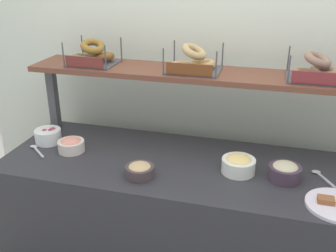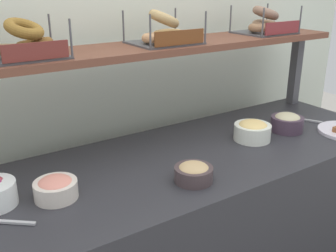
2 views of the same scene
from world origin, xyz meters
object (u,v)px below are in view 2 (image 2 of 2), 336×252
bowl_tuna_salad (287,122)px  bagel_basket_cinnamon_raisin (26,44)px  bowl_hummus (194,172)px  serving_spoon_by_edge (299,119)px  bowl_egg_salad (252,130)px  bowl_lox_spread (56,188)px  bagel_basket_everything (265,24)px  bagel_basket_sesame (164,33)px

bowl_tuna_salad → bagel_basket_cinnamon_raisin: bagel_basket_cinnamon_raisin is taller
bowl_hummus → serving_spoon_by_edge: 0.89m
bowl_egg_salad → bagel_basket_cinnamon_raisin: bagel_basket_cinnamon_raisin is taller
bowl_lox_spread → serving_spoon_by_edge: bearing=2.9°
bowl_egg_salad → bagel_basket_everything: bagel_basket_everything is taller
bowl_egg_salad → bowl_tuna_salad: bearing=-2.3°
bowl_tuna_salad → serving_spoon_by_edge: bearing=21.0°
bowl_hummus → bagel_basket_cinnamon_raisin: (-0.43, 0.45, 0.45)m
serving_spoon_by_edge → bagel_basket_sesame: size_ratio=0.55×
bowl_tuna_salad → bagel_basket_everything: 0.53m
bowl_tuna_salad → bagel_basket_everything: (0.10, 0.29, 0.43)m
bowl_hummus → bagel_basket_everything: size_ratio=0.50×
bowl_lox_spread → bagel_basket_sesame: bearing=24.9°
bowl_tuna_salad → bagel_basket_sesame: (-0.53, 0.29, 0.43)m
bagel_basket_sesame → bowl_egg_salad: bearing=-42.9°
bowl_hummus → bowl_tuna_salad: size_ratio=0.91×
bowl_hummus → bagel_basket_everything: bearing=29.8°
bowl_egg_salad → serving_spoon_by_edge: bowl_egg_salad is taller
bowl_tuna_salad → bagel_basket_everything: size_ratio=0.55×
bowl_egg_salad → bagel_basket_sesame: bagel_basket_sesame is taller
bagel_basket_cinnamon_raisin → bagel_basket_sesame: 0.59m
serving_spoon_by_edge → bagel_basket_everything: bagel_basket_everything is taller
bowl_lox_spread → bagel_basket_cinnamon_raisin: (0.03, 0.29, 0.44)m
bowl_lox_spread → bagel_basket_cinnamon_raisin: bagel_basket_cinnamon_raisin is taller
bowl_lox_spread → bagel_basket_everything: size_ratio=0.52×
bowl_lox_spread → bowl_tuna_salad: bearing=0.0°
bowl_tuna_salad → serving_spoon_by_edge: 0.19m
bagel_basket_everything → bagel_basket_cinnamon_raisin: bearing=-179.9°
bowl_lox_spread → bowl_egg_salad: 0.93m
bowl_hummus → bowl_lox_spread: size_ratio=0.97×
bowl_lox_spread → bowl_egg_salad: bearing=0.6°
bowl_hummus → bagel_basket_cinnamon_raisin: bearing=133.7°
bowl_hummus → bowl_lox_spread: (-0.46, 0.16, 0.00)m
bowl_hummus → bowl_egg_salad: bearing=20.0°
bowl_egg_salad → bowl_hummus: bearing=-160.0°
bowl_lox_spread → bagel_basket_sesame: size_ratio=0.51×
serving_spoon_by_edge → bagel_basket_sesame: bagel_basket_sesame is taller
bagel_basket_cinnamon_raisin → bagel_basket_sesame: bagel_basket_sesame is taller
bagel_basket_sesame → bowl_lox_spread: bearing=-155.1°
bowl_lox_spread → bagel_basket_cinnamon_raisin: size_ratio=0.52×
bagel_basket_sesame → bagel_basket_everything: (0.63, 0.00, 0.00)m
bagel_basket_everything → bowl_tuna_salad: bearing=-109.0°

